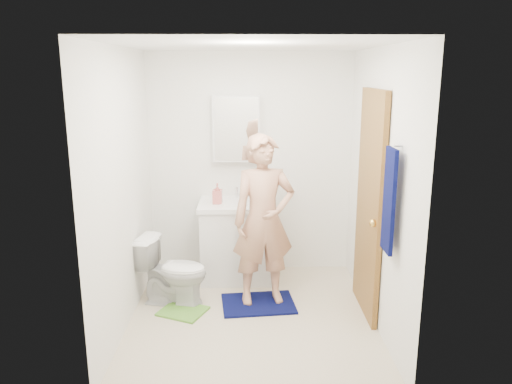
% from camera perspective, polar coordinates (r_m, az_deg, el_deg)
% --- Properties ---
extents(floor, '(2.20, 2.40, 0.02)m').
position_cam_1_polar(floor, '(4.72, -0.50, -14.23)').
color(floor, beige).
rests_on(floor, ground).
extents(ceiling, '(2.20, 2.40, 0.02)m').
position_cam_1_polar(ceiling, '(4.17, -0.57, 16.60)').
color(ceiling, white).
rests_on(ceiling, ground).
extents(wall_back, '(2.20, 0.02, 2.40)m').
position_cam_1_polar(wall_back, '(5.47, -0.64, 3.17)').
color(wall_back, white).
rests_on(wall_back, ground).
extents(wall_front, '(2.20, 0.02, 2.40)m').
position_cam_1_polar(wall_front, '(3.12, -0.35, -4.97)').
color(wall_front, white).
rests_on(wall_front, ground).
extents(wall_left, '(0.02, 2.40, 2.40)m').
position_cam_1_polar(wall_left, '(4.42, -15.09, 0.15)').
color(wall_left, white).
rests_on(wall_left, ground).
extents(wall_right, '(0.02, 2.40, 2.40)m').
position_cam_1_polar(wall_right, '(4.43, 13.96, 0.27)').
color(wall_right, white).
rests_on(wall_right, ground).
extents(vanity_cabinet, '(0.75, 0.55, 0.80)m').
position_cam_1_polar(vanity_cabinet, '(5.39, -2.20, -5.80)').
color(vanity_cabinet, white).
rests_on(vanity_cabinet, floor).
extents(countertop, '(0.79, 0.59, 0.05)m').
position_cam_1_polar(countertop, '(5.27, -2.24, -1.44)').
color(countertop, white).
rests_on(countertop, vanity_cabinet).
extents(sink_basin, '(0.40, 0.40, 0.03)m').
position_cam_1_polar(sink_basin, '(5.26, -2.24, -1.28)').
color(sink_basin, white).
rests_on(sink_basin, countertop).
extents(faucet, '(0.03, 0.03, 0.12)m').
position_cam_1_polar(faucet, '(5.42, -2.21, -0.07)').
color(faucet, silver).
rests_on(faucet, countertop).
extents(medicine_cabinet, '(0.50, 0.12, 0.70)m').
position_cam_1_polar(medicine_cabinet, '(5.34, -2.27, 7.25)').
color(medicine_cabinet, white).
rests_on(medicine_cabinet, wall_back).
extents(mirror_panel, '(0.46, 0.01, 0.66)m').
position_cam_1_polar(mirror_panel, '(5.28, -2.28, 7.18)').
color(mirror_panel, white).
rests_on(mirror_panel, wall_back).
extents(door, '(0.05, 0.80, 2.05)m').
position_cam_1_polar(door, '(4.61, 12.83, -1.42)').
color(door, olive).
rests_on(door, ground).
extents(door_knob, '(0.07, 0.07, 0.07)m').
position_cam_1_polar(door_knob, '(4.32, 13.25, -3.49)').
color(door_knob, gold).
rests_on(door_knob, door).
extents(towel, '(0.03, 0.24, 0.80)m').
position_cam_1_polar(towel, '(3.87, 14.98, -0.98)').
color(towel, '#060B3F').
rests_on(towel, wall_right).
extents(towel_hook, '(0.06, 0.02, 0.02)m').
position_cam_1_polar(towel_hook, '(3.80, 15.95, 5.17)').
color(towel_hook, silver).
rests_on(towel_hook, wall_right).
extents(toilet, '(0.71, 0.50, 0.66)m').
position_cam_1_polar(toilet, '(4.91, -9.43, -8.84)').
color(toilet, white).
rests_on(toilet, floor).
extents(bath_mat, '(0.74, 0.56, 0.02)m').
position_cam_1_polar(bath_mat, '(4.93, 0.26, -12.64)').
color(bath_mat, '#060B3F').
rests_on(bath_mat, floor).
extents(green_rug, '(0.51, 0.47, 0.02)m').
position_cam_1_polar(green_rug, '(4.84, -8.35, -13.33)').
color(green_rug, '#63A938').
rests_on(green_rug, floor).
extents(soap_dispenser, '(0.10, 0.10, 0.21)m').
position_cam_1_polar(soap_dispenser, '(5.20, -4.44, -0.17)').
color(soap_dispenser, '#CD6460').
rests_on(soap_dispenser, countertop).
extents(toothbrush_cup, '(0.14, 0.14, 0.10)m').
position_cam_1_polar(toothbrush_cup, '(5.35, 0.66, -0.32)').
color(toothbrush_cup, '#5A397D').
rests_on(toothbrush_cup, countertop).
extents(man, '(0.66, 0.50, 1.62)m').
position_cam_1_polar(man, '(4.68, 0.87, -3.26)').
color(man, tan).
rests_on(man, bath_mat).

